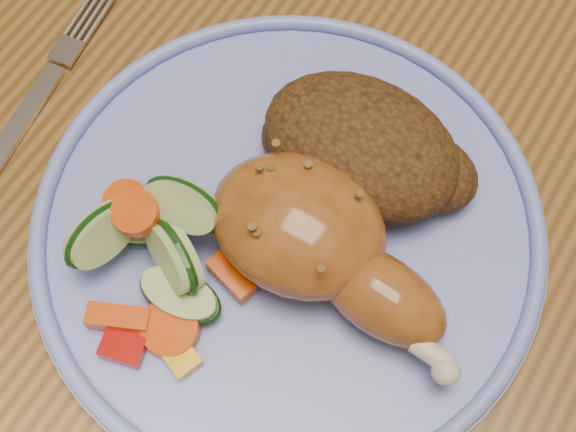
# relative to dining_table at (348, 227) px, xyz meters

# --- Properties ---
(ground) EXTENTS (4.00, 4.00, 0.00)m
(ground) POSITION_rel_dining_table_xyz_m (0.00, 0.00, -0.67)
(ground) COLOR #54361C
(ground) RESTS_ON ground
(dining_table) EXTENTS (0.90, 1.40, 0.75)m
(dining_table) POSITION_rel_dining_table_xyz_m (0.00, 0.00, 0.00)
(dining_table) COLOR brown
(dining_table) RESTS_ON ground
(plate) EXTENTS (0.31, 0.31, 0.01)m
(plate) POSITION_rel_dining_table_xyz_m (-0.02, -0.06, 0.09)
(plate) COLOR #7381DB
(plate) RESTS_ON dining_table
(plate_rim) EXTENTS (0.30, 0.30, 0.01)m
(plate_rim) POSITION_rel_dining_table_xyz_m (-0.02, -0.06, 0.10)
(plate_rim) COLOR #7381DB
(plate_rim) RESTS_ON plate
(chicken_leg) EXTENTS (0.17, 0.09, 0.05)m
(chicken_leg) POSITION_rel_dining_table_xyz_m (0.01, -0.07, 0.12)
(chicken_leg) COLOR #9B5820
(chicken_leg) RESTS_ON plate
(rice_pilaf) EXTENTS (0.13, 0.09, 0.05)m
(rice_pilaf) POSITION_rel_dining_table_xyz_m (0.00, 0.00, 0.12)
(rice_pilaf) COLOR #4C2D13
(rice_pilaf) RESTS_ON plate
(vegetable_pile) EXTENTS (0.11, 0.11, 0.06)m
(vegetable_pile) POSITION_rel_dining_table_xyz_m (-0.07, -0.12, 0.11)
(vegetable_pile) COLOR #A50A05
(vegetable_pile) RESTS_ON plate
(fork) EXTENTS (0.04, 0.16, 0.00)m
(fork) POSITION_rel_dining_table_xyz_m (-0.20, -0.07, 0.09)
(fork) COLOR silver
(fork) RESTS_ON dining_table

